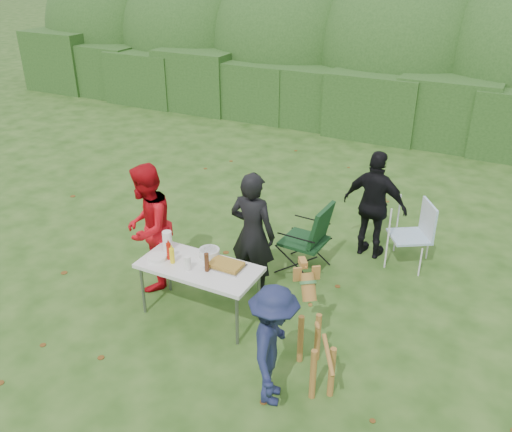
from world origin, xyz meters
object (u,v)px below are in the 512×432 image
at_px(folding_table, 199,269).
at_px(paper_towel_roll, 167,241).
at_px(person_red_jacket, 148,228).
at_px(person_black_puffy, 375,205).
at_px(beer_bottle, 207,262).
at_px(lawn_chair, 410,234).
at_px(camping_chair, 304,237).
at_px(child, 273,346).
at_px(person_cook, 253,234).
at_px(ketchup_bottle, 169,251).
at_px(mustard_bottle, 172,256).
at_px(dog, 317,338).

xyz_separation_m(folding_table, paper_towel_roll, (-0.56, 0.15, 0.18)).
bearing_deg(person_red_jacket, person_black_puffy, 113.42).
relative_size(beer_bottle, paper_towel_roll, 0.92).
bearing_deg(lawn_chair, camping_chair, 1.58).
bearing_deg(child, paper_towel_roll, 46.53).
bearing_deg(beer_bottle, person_cook, 78.81).
bearing_deg(beer_bottle, folding_table, 160.76).
xyz_separation_m(folding_table, ketchup_bottle, (-0.42, -0.03, 0.16)).
bearing_deg(mustard_bottle, person_black_puffy, 54.73).
distance_m(person_cook, paper_towel_roll, 1.10).
distance_m(child, beer_bottle, 1.51).
bearing_deg(camping_chair, person_black_puffy, -127.55).
bearing_deg(camping_chair, lawn_chair, -143.19).
bearing_deg(dog, beer_bottle, 41.92).
height_order(folding_table, dog, dog).
distance_m(dog, paper_towel_roll, 2.35).
distance_m(person_cook, ketchup_bottle, 1.12).
relative_size(folding_table, person_cook, 0.87).
bearing_deg(beer_bottle, dog, -11.98).
xyz_separation_m(person_red_jacket, person_black_puffy, (2.47, 2.16, -0.05)).
bearing_deg(person_cook, folding_table, 68.43).
relative_size(child, beer_bottle, 5.68).
height_order(folding_table, child, child).
relative_size(person_red_jacket, camping_chair, 1.63).
relative_size(person_red_jacket, dog, 1.57).
relative_size(lawn_chair, beer_bottle, 4.10).
relative_size(person_black_puffy, child, 1.22).
bearing_deg(person_red_jacket, paper_towel_roll, 52.60).
distance_m(child, camping_chair, 2.55).
distance_m(dog, lawn_chair, 2.86).
bearing_deg(mustard_bottle, paper_towel_roll, 135.01).
bearing_deg(beer_bottle, camping_chair, 70.51).
bearing_deg(person_black_puffy, camping_chair, 56.03).
distance_m(person_cook, person_red_jacket, 1.40).
xyz_separation_m(person_cook, beer_bottle, (-0.17, -0.86, -0.01)).
height_order(ketchup_bottle, beer_bottle, beer_bottle).
height_order(person_red_jacket, camping_chair, person_red_jacket).
distance_m(person_red_jacket, person_black_puffy, 3.28).
bearing_deg(person_black_puffy, paper_towel_roll, 55.28).
bearing_deg(folding_table, paper_towel_roll, 165.14).
distance_m(person_red_jacket, dog, 2.79).
height_order(folding_table, mustard_bottle, mustard_bottle).
bearing_deg(person_cook, camping_chair, -117.76).
distance_m(child, lawn_chair, 3.38).
distance_m(mustard_bottle, ketchup_bottle, 0.11).
distance_m(dog, camping_chair, 2.20).
height_order(lawn_chair, mustard_bottle, lawn_chair).
bearing_deg(camping_chair, ketchup_bottle, 57.86).
bearing_deg(dog, paper_towel_roll, 40.71).
xyz_separation_m(person_cook, child, (1.10, -1.67, -0.18)).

